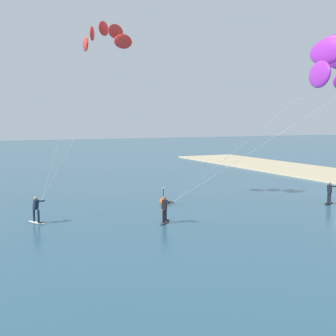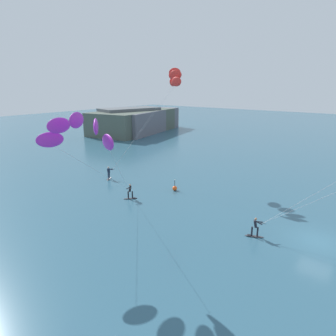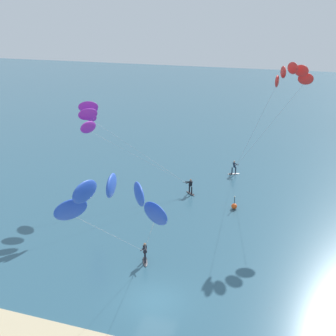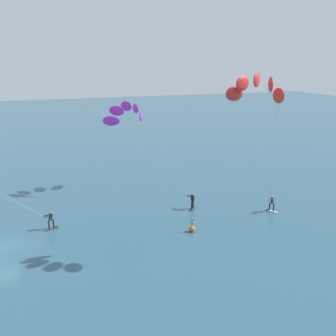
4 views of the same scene
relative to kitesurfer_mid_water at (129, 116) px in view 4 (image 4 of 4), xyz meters
name	(u,v)px [view 4 (image 4 of 4)]	position (x,y,z in m)	size (l,w,h in m)	color
ground_plane	(0,248)	(11.39, -14.00, -8.60)	(240.00, 240.00, 0.00)	#2D566B
kitesurfer_mid_water	(129,116)	(0.00, 0.00, 0.00)	(11.71, 7.95, 10.19)	#333338
kitesurfer_far_out	(257,95)	(17.70, 5.45, 3.64)	(8.58, 8.69, 13.95)	white
marker_buoy	(192,229)	(13.85, 1.98, -8.30)	(0.56, 0.56, 1.38)	#EA5119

